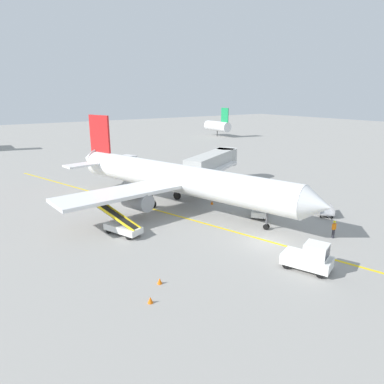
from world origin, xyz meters
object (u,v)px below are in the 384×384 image
Objects in this scene: safety_cone_wingtip_left at (150,300)px; baggage_tug_near_wing at (268,194)px; belt_loader_forward_hold at (260,209)px; belt_loader_aft_hold at (122,226)px; pushback_tug at (310,258)px; airliner at (174,178)px; ground_crew_marshaller at (334,229)px; baggage_cart_loaded at (325,211)px; baggage_tug_by_cargo_door at (249,185)px; jet_bridge at (215,161)px; safety_cone_nose_right at (269,191)px; safety_cone_wingtip_right at (212,203)px; safety_cone_nose_left at (160,281)px.

baggage_tug_near_wing is at bearing 26.75° from safety_cone_wingtip_left.
belt_loader_forward_hold is 19.32m from safety_cone_wingtip_left.
belt_loader_forward_hold is at bearing -14.25° from belt_loader_aft_hold.
pushback_tug is 1.49× the size of baggage_tug_near_wing.
airliner reaches higher than ground_crew_marshaller.
baggage_cart_loaded is 1.91× the size of ground_crew_marshaller.
baggage_cart_loaded is (6.13, -3.82, -0.31)m from belt_loader_forward_hold.
airliner is 10.09m from belt_loader_aft_hold.
baggage_tug_by_cargo_door is at bearing 74.23° from baggage_tug_near_wing.
baggage_cart_loaded is (20.65, -7.50, -0.31)m from belt_loader_aft_hold.
ground_crew_marshaller is (1.20, -8.19, 0.13)m from belt_loader_forward_hold.
ground_crew_marshaller reaches higher than baggage_cart_loaded.
pushback_tug is at bearing -111.81° from jet_bridge.
belt_loader_aft_hold is 19.70m from ground_crew_marshaller.
airliner is at bearing 170.69° from safety_cone_nose_right.
baggage_tug_by_cargo_door is at bearing 134.91° from safety_cone_nose_right.
belt_loader_aft_hold is at bearing 165.75° from belt_loader_forward_hold.
baggage_cart_loaded is 7.39× the size of safety_cone_wingtip_right.
baggage_tug_by_cargo_door is 6.20× the size of safety_cone_nose_right.
safety_cone_wingtip_right is (-1.89, 6.17, -0.56)m from belt_loader_forward_hold.
baggage_cart_loaded is at bearing -77.37° from baggage_tug_near_wing.
belt_loader_aft_hold is at bearing 121.55° from pushback_tug.
pushback_tug is at bearing -23.87° from safety_cone_nose_left.
ground_crew_marshaller is at bearing -6.59° from safety_cone_nose_left.
ground_crew_marshaller is at bearing -138.45° from baggage_cart_loaded.
safety_cone_nose_left is at bearing 46.25° from safety_cone_wingtip_left.
baggage_tug_by_cargo_door is 0.84× the size of baggage_cart_loaded.
safety_cone_wingtip_right is at bearing 102.14° from ground_crew_marshaller.
safety_cone_wingtip_right is (-3.09, 14.36, -0.69)m from ground_crew_marshaller.
baggage_tug_by_cargo_door reaches higher than baggage_cart_loaded.
belt_loader_forward_hold is 8.28m from ground_crew_marshaller.
safety_cone_nose_left and safety_cone_wingtip_left have the same top height.
ground_crew_marshaller is at bearing -106.13° from baggage_tug_by_cargo_door.
safety_cone_nose_left is 26.76m from safety_cone_nose_right.
safety_cone_wingtip_right is at bearing 77.56° from pushback_tug.
baggage_cart_loaded is at bearing -88.75° from baggage_tug_by_cargo_door.
jet_bridge reaches higher than belt_loader_aft_hold.
belt_loader_forward_hold is 0.91× the size of belt_loader_aft_hold.
airliner reaches higher than belt_loader_aft_hold.
belt_loader_forward_hold is at bearing -144.33° from baggage_tug_near_wing.
jet_bridge is 4.58× the size of baggage_tug_by_cargo_door.
belt_loader_aft_hold is at bearing 142.93° from ground_crew_marshaller.
safety_cone_wingtip_left is at bearing -145.94° from baggage_tug_by_cargo_door.
belt_loader_aft_hold is 11.64× the size of safety_cone_wingtip_right.
safety_cone_wingtip_right is (3.74, 16.96, -0.77)m from pushback_tug.
jet_bridge is 2.44× the size of belt_loader_aft_hold.
baggage_tug_near_wing is 11.93m from ground_crew_marshaller.
baggage_tug_by_cargo_door is at bearing 32.96° from safety_cone_nose_left.
ground_crew_marshaller is (7.13, -16.47, -2.51)m from airliner.
airliner is 17.92m from safety_cone_nose_left.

